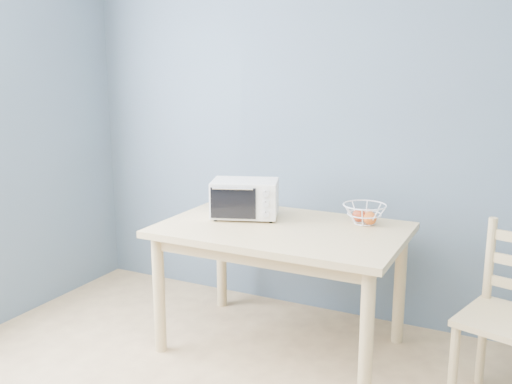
% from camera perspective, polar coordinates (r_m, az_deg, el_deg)
% --- Properties ---
extents(room, '(4.01, 4.51, 2.61)m').
position_cam_1_polar(room, '(1.71, -12.21, 0.08)').
color(room, tan).
rests_on(room, ground).
extents(dining_table, '(1.40, 0.90, 0.75)m').
position_cam_1_polar(dining_table, '(3.35, 2.60, -5.16)').
color(dining_table, tan).
rests_on(dining_table, ground).
extents(toaster_oven, '(0.46, 0.40, 0.23)m').
position_cam_1_polar(toaster_oven, '(3.49, -1.37, -0.60)').
color(toaster_oven, white).
rests_on(toaster_oven, dining_table).
extents(fruit_basket, '(0.29, 0.29, 0.12)m').
position_cam_1_polar(fruit_basket, '(3.42, 10.84, -2.16)').
color(fruit_basket, white).
rests_on(fruit_basket, dining_table).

